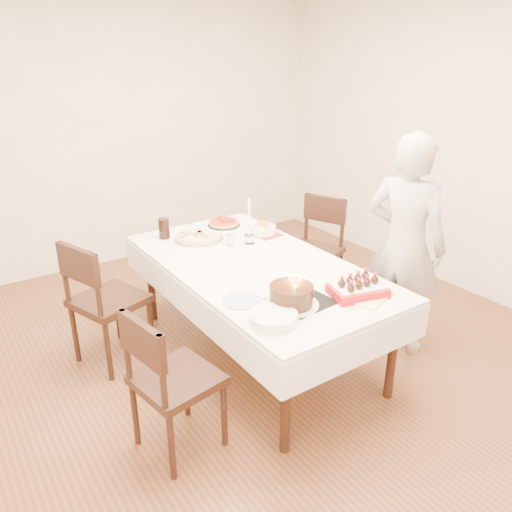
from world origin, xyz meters
TOP-DOWN VIEW (x-y plane):
  - floor at (0.00, 0.00)m, footprint 5.00×5.00m
  - wall_back at (0.00, 2.50)m, footprint 4.50×0.04m
  - wall_right at (2.25, 0.00)m, footprint 0.04×5.00m
  - dining_table at (-0.06, 0.08)m, footprint 1.58×2.34m
  - chair_right_savory at (0.86, 0.52)m, footprint 0.64×0.64m
  - chair_left_savory at (-0.98, 0.63)m, footprint 0.63×0.63m
  - chair_left_dessert at (-0.98, -0.47)m, footprint 0.54×0.54m
  - person at (0.93, -0.42)m, footprint 0.58×0.71m
  - pizza_white at (-0.17, 0.75)m, footprint 0.49×0.49m
  - pizza_pepperoni at (0.18, 0.94)m, footprint 0.37×0.37m
  - red_placemat at (0.35, 0.53)m, footprint 0.23×0.23m
  - pasta_bowl at (0.34, 0.56)m, footprint 0.27×0.27m
  - taper_candle at (0.13, 0.45)m, footprint 0.10×0.10m
  - shaker_pair at (-0.03, 0.48)m, footprint 0.10×0.10m
  - cola_glass at (-0.38, 0.94)m, footprint 0.11×0.11m
  - layer_cake at (-0.25, -0.56)m, footprint 0.40×0.40m
  - cake_board at (-0.16, -0.55)m, footprint 0.36×0.36m
  - birthday_cake at (-0.19, -0.52)m, footprint 0.17×0.17m
  - strawberry_box at (0.19, -0.69)m, footprint 0.39×0.31m
  - box_lid at (0.23, -0.75)m, footprint 0.36×0.29m
  - plate_stack at (-0.45, -0.66)m, footprint 0.31×0.31m
  - china_plate at (-0.46, -0.35)m, footprint 0.28×0.28m

SIDE VIEW (x-z plane):
  - floor at x=0.00m, z-range 0.00..0.00m
  - dining_table at x=-0.06m, z-range 0.00..0.75m
  - chair_left_dessert at x=-0.98m, z-range 0.00..0.92m
  - chair_right_savory at x=0.86m, z-range 0.00..0.97m
  - chair_left_savory at x=-0.98m, z-range 0.00..0.98m
  - red_placemat at x=0.35m, z-range 0.75..0.75m
  - cake_board at x=-0.16m, z-range 0.74..0.76m
  - box_lid at x=0.23m, z-range 0.74..0.76m
  - china_plate at x=-0.46m, z-range 0.75..0.76m
  - pizza_white at x=-0.17m, z-range 0.75..0.79m
  - pizza_pepperoni at x=0.18m, z-range 0.75..0.79m
  - plate_stack at x=-0.45m, z-range 0.75..0.81m
  - pasta_bowl at x=0.34m, z-range 0.76..0.83m
  - strawberry_box at x=0.19m, z-range 0.75..0.83m
  - shaker_pair at x=-0.03m, z-range 0.75..0.84m
  - layer_cake at x=-0.25m, z-range 0.75..0.88m
  - cola_glass at x=-0.38m, z-range 0.75..0.92m
  - birthday_cake at x=-0.19m, z-range 0.76..0.91m
  - person at x=0.93m, z-range 0.00..1.67m
  - taper_candle at x=0.13m, z-range 0.75..1.13m
  - wall_back at x=0.00m, z-range 0.00..2.70m
  - wall_right at x=2.25m, z-range 0.00..2.70m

